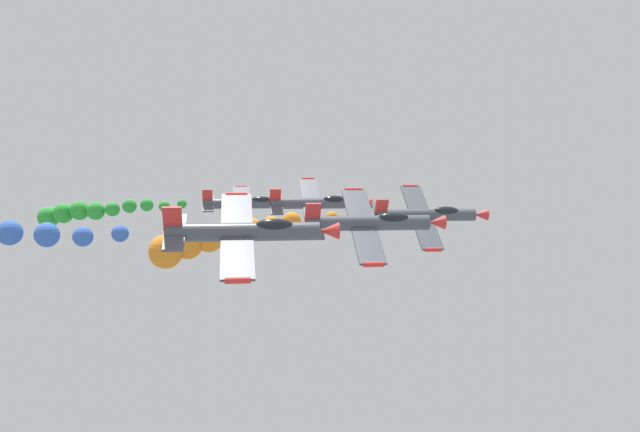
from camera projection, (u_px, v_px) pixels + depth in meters
name	position (u px, v px, depth m)	size (l,w,h in m)	color
airplane_lead	(428.00, 215.00, 60.00)	(8.20, 10.35, 5.53)	#474C56
smoke_trail_lead	(214.00, 239.00, 56.24)	(4.36, 17.51, 4.56)	orange
airplane_left_inner	(318.00, 203.00, 67.61)	(8.31, 10.35, 5.36)	#474C56
airplane_right_inner	(371.00, 223.00, 48.94)	(8.41, 10.35, 5.18)	#474C56
airplane_left_outer	(247.00, 203.00, 74.93)	(8.91, 10.35, 4.13)	#474C56
smoke_trail_left_outer	(84.00, 212.00, 75.44)	(6.16, 16.98, 3.49)	green
airplane_right_outer	(247.00, 232.00, 40.06)	(8.66, 10.35, 4.70)	#474C56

